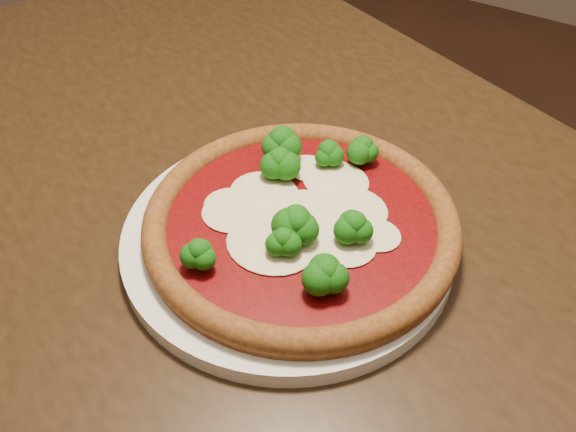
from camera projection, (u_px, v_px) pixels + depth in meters
The scene contains 4 objects.
floor at pixel (385, 432), 1.31m from camera, with size 4.00×4.00×0.00m, color black.
dining_table at pixel (294, 262), 0.77m from camera, with size 1.50×1.16×0.75m.
plate at pixel (288, 238), 0.65m from camera, with size 0.33×0.33×0.02m, color silver.
pizza at pixel (301, 219), 0.64m from camera, with size 0.32×0.32×0.06m.
Camera 1 is at (0.17, -0.65, 1.22)m, focal length 40.00 mm.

